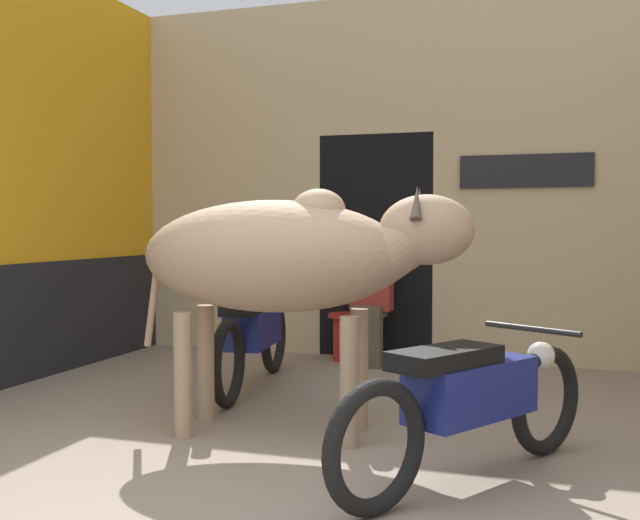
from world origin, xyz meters
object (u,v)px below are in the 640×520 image
object	(u,v)px
shopkeeper_seated	(370,296)
plastic_stool	(345,335)
motorcycle_far	(253,335)
motorcycle_near	(471,399)
cow	(290,257)

from	to	relation	value
shopkeeper_seated	plastic_stool	bearing A→B (deg)	152.95
motorcycle_far	shopkeeper_seated	size ratio (longest dim) A/B	1.59
motorcycle_near	plastic_stool	xyz separation A→B (m)	(-1.50, 2.99, -0.17)
cow	motorcycle_far	xyz separation A→B (m)	(-0.72, 1.11, -0.66)
cow	motorcycle_near	size ratio (longest dim) A/B	1.21
cow	motorcycle_far	distance (m)	1.48
cow	shopkeeper_seated	distance (m)	2.37
motorcycle_near	motorcycle_far	distance (m)	2.47
plastic_stool	cow	bearing A→B (deg)	-81.67
plastic_stool	shopkeeper_seated	bearing A→B (deg)	-27.05
motorcycle_near	shopkeeper_seated	xyz separation A→B (m)	(-1.22, 2.85, 0.21)
motorcycle_near	plastic_stool	bearing A→B (deg)	116.61
motorcycle_near	shopkeeper_seated	distance (m)	3.11
motorcycle_near	motorcycle_far	size ratio (longest dim) A/B	0.90
motorcycle_far	shopkeeper_seated	bearing A→B (deg)	62.67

